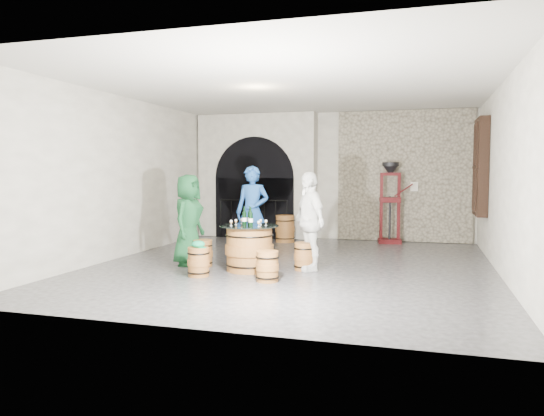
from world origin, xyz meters
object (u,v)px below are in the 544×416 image
(person_green, at_px, (188,220))
(barrel_stool_near_left, at_px, (198,262))
(person_white, at_px, (309,221))
(wine_bottle_left, at_px, (244,218))
(barrel_stool_far, at_px, (252,249))
(wine_bottle_center, at_px, (251,219))
(barrel_table, at_px, (249,248))
(corking_press, at_px, (390,196))
(side_barrel, at_px, (285,229))
(barrel_stool_near_right, at_px, (267,266))
(person_blue, at_px, (252,212))
(barrel_stool_left, at_px, (203,253))
(barrel_stool_right, at_px, (304,256))
(wine_bottle_right, at_px, (250,217))

(person_green, bearing_deg, barrel_stool_near_left, -144.67)
(person_white, relative_size, wine_bottle_left, 5.25)
(barrel_stool_far, distance_m, wine_bottle_center, 1.29)
(barrel_table, xyz_separation_m, corking_press, (2.10, 4.21, 0.73))
(person_green, distance_m, side_barrel, 3.65)
(barrel_stool_far, bearing_deg, person_white, -24.75)
(wine_bottle_center, bearing_deg, person_green, 166.31)
(wine_bottle_center, bearing_deg, corking_press, 64.94)
(barrel_stool_near_right, distance_m, person_blue, 2.24)
(barrel_stool_left, xyz_separation_m, corking_press, (3.04, 4.06, 0.89))
(barrel_stool_right, bearing_deg, person_green, -176.69)
(barrel_stool_right, bearing_deg, corking_press, 72.87)
(barrel_stool_right, bearing_deg, barrel_stool_far, 152.72)
(barrel_table, height_order, barrel_stool_left, barrel_table)
(barrel_stool_near_right, xyz_separation_m, person_green, (-1.80, 0.96, 0.59))
(person_blue, bearing_deg, wine_bottle_center, -70.75)
(person_blue, relative_size, wine_bottle_right, 5.60)
(side_barrel, bearing_deg, wine_bottle_right, -84.61)
(barrel_stool_right, distance_m, side_barrel, 3.61)
(barrel_stool_near_right, bearing_deg, barrel_stool_left, 148.66)
(person_blue, relative_size, corking_press, 0.94)
(barrel_stool_far, relative_size, person_white, 0.28)
(barrel_table, distance_m, barrel_stool_far, 0.96)
(person_blue, bearing_deg, barrel_stool_near_left, -97.24)
(barrel_stool_left, distance_m, side_barrel, 3.60)
(barrel_stool_left, relative_size, person_white, 0.28)
(barrel_table, height_order, barrel_stool_near_left, barrel_table)
(barrel_stool_right, distance_m, corking_press, 4.17)
(barrel_table, xyz_separation_m, side_barrel, (-0.36, 3.70, -0.06))
(barrel_table, height_order, wine_bottle_left, wine_bottle_left)
(barrel_stool_near_left, distance_m, wine_bottle_center, 1.14)
(barrel_stool_near_right, relative_size, corking_press, 0.25)
(barrel_stool_near_right, distance_m, barrel_stool_near_left, 1.20)
(barrel_stool_left, height_order, wine_bottle_left, wine_bottle_left)
(wine_bottle_right, bearing_deg, person_white, 15.97)
(person_blue, xyz_separation_m, corking_press, (2.44, 3.04, 0.21))
(barrel_stool_right, height_order, wine_bottle_center, wine_bottle_center)
(person_white, xyz_separation_m, wine_bottle_left, (-1.06, -0.37, 0.06))
(wine_bottle_left, relative_size, corking_press, 0.17)
(person_green, relative_size, person_blue, 0.91)
(wine_bottle_left, relative_size, wine_bottle_center, 1.00)
(wine_bottle_center, height_order, corking_press, corking_press)
(person_green, bearing_deg, barrel_stool_right, -85.39)
(barrel_stool_near_right, relative_size, person_green, 0.29)
(person_blue, relative_size, wine_bottle_left, 5.60)
(barrel_stool_far, distance_m, person_blue, 0.72)
(barrel_stool_far, height_order, wine_bottle_center, wine_bottle_center)
(person_white, height_order, wine_bottle_left, person_white)
(person_blue, height_order, wine_bottle_left, person_blue)
(person_blue, bearing_deg, side_barrel, 92.14)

